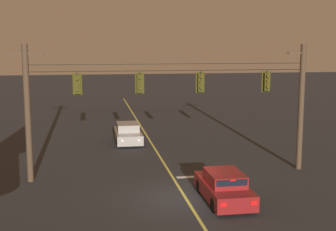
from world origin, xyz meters
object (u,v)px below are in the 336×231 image
Objects in this scene: traffic_light_left_inner at (140,83)px; traffic_light_leftmost at (77,84)px; traffic_light_centre at (201,83)px; car_waiting_near_lane at (224,187)px; traffic_light_right_inner at (267,82)px; car_oncoming_lead at (128,134)px.

traffic_light_leftmost is at bearing 180.00° from traffic_light_left_inner.
traffic_light_left_inner is at bearing 180.00° from traffic_light_centre.
car_waiting_near_lane is at bearing -54.22° from traffic_light_left_inner.
traffic_light_leftmost is at bearing 180.00° from traffic_light_centre.
traffic_light_centre is at bearing 180.00° from traffic_light_right_inner.
traffic_light_left_inner reaches higher than car_oncoming_lead.
car_oncoming_lead is at bearing 89.83° from traffic_light_left_inner.
car_waiting_near_lane is at bearing -128.97° from traffic_light_right_inner.
traffic_light_centre is 1.00× the size of traffic_light_right_inner.
car_oncoming_lead is (3.25, 8.82, -4.38)m from traffic_light_leftmost.
traffic_light_right_inner is at bearing 0.00° from traffic_light_leftmost.
traffic_light_right_inner is (3.72, 0.00, 0.00)m from traffic_light_centre.
traffic_light_leftmost reaches higher than car_waiting_near_lane.
traffic_light_leftmost is 3.23m from traffic_light_left_inner.
car_waiting_near_lane is 13.78m from car_oncoming_lead.
traffic_light_left_inner and traffic_light_right_inner have the same top height.
traffic_light_right_inner reaches higher than car_waiting_near_lane.
traffic_light_centre is 6.33m from car_waiting_near_lane.
traffic_light_leftmost is 10.37m from car_oncoming_lead.
traffic_light_right_inner reaches higher than car_oncoming_lead.
car_waiting_near_lane is (6.52, -4.57, -4.38)m from traffic_light_leftmost.
traffic_light_right_inner is at bearing -51.68° from car_oncoming_lead.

